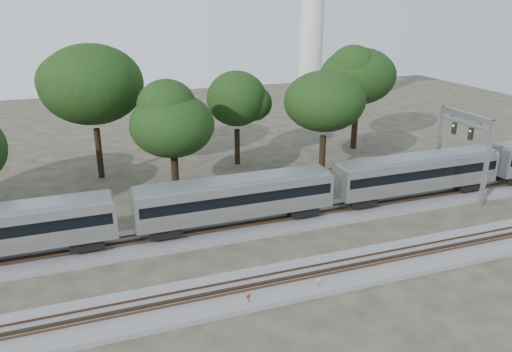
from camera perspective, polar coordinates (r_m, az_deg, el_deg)
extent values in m
plane|color=#383328|center=(40.00, -4.45, -10.44)|extent=(160.00, 160.00, 0.00)
cube|color=slate|center=(45.04, -6.56, -6.57)|extent=(160.00, 5.00, 0.40)
cube|color=brown|center=(44.21, -6.36, -6.43)|extent=(160.00, 0.08, 0.15)
cube|color=brown|center=(45.47, -6.80, -5.67)|extent=(160.00, 0.08, 0.15)
cube|color=slate|center=(36.62, -2.70, -13.16)|extent=(160.00, 5.00, 0.40)
cube|color=brown|center=(35.79, -2.36, -13.14)|extent=(160.00, 0.08, 0.15)
cube|color=brown|center=(36.95, -3.05, -12.00)|extent=(160.00, 0.08, 0.15)
cube|color=black|center=(43.70, -18.78, -6.98)|extent=(2.69, 2.28, 0.93)
cube|color=silver|center=(44.63, -2.35, -2.45)|extent=(18.03, 3.11, 3.11)
cube|color=black|center=(44.52, -2.36, -2.08)|extent=(17.41, 3.16, 0.93)
cube|color=gray|center=(44.05, -2.38, -0.51)|extent=(17.61, 2.49, 0.36)
cube|color=black|center=(44.10, -10.46, -5.94)|extent=(2.69, 2.28, 0.93)
cube|color=black|center=(47.64, 5.19, -3.67)|extent=(2.69, 2.28, 0.93)
cube|color=silver|center=(53.43, 17.92, 0.39)|extent=(18.03, 3.11, 3.11)
cube|color=black|center=(53.33, 17.95, 0.70)|extent=(17.41, 3.16, 0.93)
cube|color=gray|center=(52.94, 18.10, 2.03)|extent=(17.61, 2.49, 0.36)
cube|color=black|center=(50.53, 11.78, -2.61)|extent=(2.69, 2.28, 0.93)
cube|color=black|center=(58.19, 22.82, -0.77)|extent=(2.69, 2.28, 0.93)
cube|color=black|center=(62.60, 27.16, -0.03)|extent=(2.69, 2.28, 0.93)
cylinder|color=#512D19|center=(35.19, -0.87, -14.17)|extent=(0.06, 0.06, 0.90)
cylinder|color=#A91D0C|center=(34.97, -0.87, -13.62)|extent=(0.32, 0.09, 0.32)
cylinder|color=#512D19|center=(37.25, 7.11, -12.25)|extent=(0.06, 0.06, 0.86)
cylinder|color=silver|center=(37.05, 7.14, -11.75)|extent=(0.31, 0.07, 0.31)
cube|color=#512D19|center=(37.09, 7.20, -12.94)|extent=(0.53, 0.35, 0.30)
cylinder|color=silver|center=(87.96, 6.35, 15.68)|extent=(3.98, 3.98, 27.86)
cone|color=silver|center=(89.60, 6.06, 8.05)|extent=(6.37, 6.37, 3.98)
cube|color=gray|center=(54.04, 24.83, 1.15)|extent=(0.35, 0.35, 9.02)
cube|color=gray|center=(58.93, 20.16, 3.23)|extent=(0.35, 0.35, 9.02)
cube|color=gray|center=(55.41, 22.96, 6.39)|extent=(0.40, 7.42, 0.60)
cube|color=gray|center=(55.60, 22.84, 5.49)|extent=(0.25, 7.42, 0.25)
cube|color=black|center=(54.72, 23.34, 4.44)|extent=(0.25, 0.50, 1.20)
cube|color=black|center=(56.42, 21.71, 5.09)|extent=(0.25, 0.50, 1.20)
cylinder|color=black|center=(60.85, -17.48, 2.50)|extent=(0.70, 0.70, 5.89)
ellipsoid|color=black|center=(59.09, -18.29, 9.92)|extent=(11.11, 11.11, 9.45)
cylinder|color=black|center=(53.79, -9.21, -0.05)|extent=(0.70, 0.70, 4.14)
ellipsoid|color=black|center=(52.17, -9.55, 5.76)|extent=(7.80, 7.80, 6.63)
cylinder|color=black|center=(63.12, -2.16, 3.37)|extent=(0.70, 0.70, 4.51)
ellipsoid|color=black|center=(61.66, -2.23, 8.83)|extent=(8.50, 8.50, 7.23)
cylinder|color=black|center=(59.52, 7.58, 2.33)|extent=(0.70, 0.70, 4.80)
ellipsoid|color=black|center=(57.92, 7.87, 8.48)|extent=(9.05, 9.05, 7.69)
cylinder|color=black|center=(70.97, 11.18, 5.25)|extent=(0.70, 0.70, 5.42)
ellipsoid|color=black|center=(69.54, 11.58, 11.12)|extent=(10.21, 10.21, 8.68)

